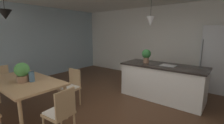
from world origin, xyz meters
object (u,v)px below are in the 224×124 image
at_px(kitchen_island, 162,81).
at_px(potted_plant_on_island, 146,55).
at_px(chair_window_end, 3,81).
at_px(refrigerator, 215,59).
at_px(dining_table, 24,83).
at_px(vase_on_dining_table, 32,77).
at_px(potted_plant_on_table, 22,72).
at_px(chair_far_right, 71,86).
at_px(chair_kitchen_end, 61,112).

height_order(kitchen_island, potted_plant_on_island, potted_plant_on_island).
distance_m(chair_window_end, refrigerator, 5.93).
relative_size(dining_table, potted_plant_on_island, 4.87).
relative_size(potted_plant_on_island, vase_on_dining_table, 1.83).
distance_m(potted_plant_on_island, potted_plant_on_table, 3.00).
bearing_deg(chair_far_right, potted_plant_on_island, 58.90).
relative_size(chair_window_end, refrigerator, 0.45).
bearing_deg(chair_window_end, chair_kitchen_end, 0.09).
bearing_deg(dining_table, chair_kitchen_end, 0.22).
distance_m(kitchen_island, potted_plant_on_island, 0.82).
xyz_separation_m(dining_table, refrigerator, (2.95, 4.12, 0.27)).
relative_size(kitchen_island, potted_plant_on_table, 5.37).
bearing_deg(chair_far_right, refrigerator, 52.03).
height_order(refrigerator, potted_plant_on_island, refrigerator).
bearing_deg(potted_plant_on_island, vase_on_dining_table, -115.96).
xyz_separation_m(chair_kitchen_end, kitchen_island, (0.67, 2.62, -0.01)).
xyz_separation_m(chair_kitchen_end, refrigerator, (1.67, 4.12, 0.49)).
height_order(dining_table, kitchen_island, kitchen_island).
relative_size(potted_plant_on_island, potted_plant_on_table, 0.96).
bearing_deg(chair_far_right, kitchen_island, 48.79).
relative_size(chair_window_end, kitchen_island, 0.41).
bearing_deg(kitchen_island, potted_plant_on_table, -124.68).
bearing_deg(chair_far_right, chair_window_end, -152.97).
xyz_separation_m(potted_plant_on_table, vase_on_dining_table, (0.13, 0.12, -0.11)).
height_order(chair_window_end, potted_plant_on_table, potted_plant_on_table).
bearing_deg(refrigerator, potted_plant_on_island, -134.68).
bearing_deg(dining_table, chair_far_right, 64.70).
height_order(chair_far_right, vase_on_dining_table, vase_on_dining_table).
relative_size(kitchen_island, refrigerator, 1.09).
xyz_separation_m(chair_kitchen_end, vase_on_dining_table, (-1.06, 0.07, 0.38)).
distance_m(chair_kitchen_end, kitchen_island, 2.70).
relative_size(chair_kitchen_end, potted_plant_on_island, 2.31).
height_order(chair_far_right, refrigerator, refrigerator).
relative_size(refrigerator, potted_plant_on_table, 4.93).
bearing_deg(dining_table, vase_on_dining_table, 17.71).
bearing_deg(potted_plant_on_island, dining_table, -119.26).
distance_m(chair_window_end, kitchen_island, 4.17).
distance_m(dining_table, potted_plant_on_island, 3.04).
xyz_separation_m(chair_far_right, potted_plant_on_island, (1.06, 1.76, 0.65)).
bearing_deg(vase_on_dining_table, kitchen_island, 55.99).
height_order(dining_table, chair_window_end, chair_window_end).
xyz_separation_m(refrigerator, vase_on_dining_table, (-2.72, -4.05, -0.10)).
distance_m(chair_kitchen_end, vase_on_dining_table, 1.13).
bearing_deg(vase_on_dining_table, chair_kitchen_end, -3.68).
height_order(dining_table, potted_plant_on_island, potted_plant_on_island).
xyz_separation_m(kitchen_island, potted_plant_on_table, (-1.85, -2.67, 0.50)).
bearing_deg(kitchen_island, refrigerator, 56.25).
relative_size(chair_far_right, chair_kitchen_end, 1.00).
bearing_deg(potted_plant_on_island, refrigerator, 45.32).
bearing_deg(chair_far_right, chair_kitchen_end, -44.50).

